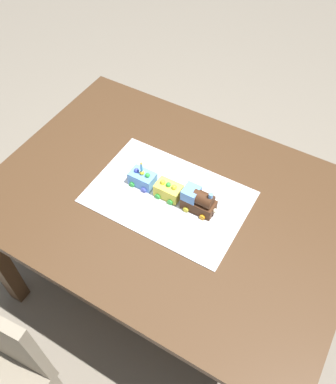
{
  "coord_description": "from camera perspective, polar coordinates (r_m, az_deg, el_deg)",
  "views": [
    {
      "loc": [
        -0.49,
        0.85,
        2.0
      ],
      "look_at": [
        0.01,
        0.0,
        0.77
      ],
      "focal_mm": 38.49,
      "sensor_mm": 36.0,
      "label": 1
    }
  ],
  "objects": [
    {
      "name": "ground_plane",
      "position": [
        2.22,
        0.26,
        -12.65
      ],
      "size": [
        8.0,
        8.0,
        0.0
      ],
      "primitive_type": "plane",
      "color": "gray"
    },
    {
      "name": "dining_table",
      "position": [
        1.68,
        0.33,
        -3.11
      ],
      "size": [
        1.4,
        1.0,
        0.74
      ],
      "color": "#4C331E",
      "rests_on": "ground"
    },
    {
      "name": "cake_board",
      "position": [
        1.59,
        -0.0,
        -0.72
      ],
      "size": [
        0.6,
        0.4,
        0.0
      ],
      "primitive_type": "cube",
      "color": "silver",
      "rests_on": "dining_table"
    },
    {
      "name": "cake_locomotive",
      "position": [
        1.52,
        4.25,
        -1.22
      ],
      "size": [
        0.14,
        0.08,
        0.12
      ],
      "color": "#472816",
      "rests_on": "cake_board"
    },
    {
      "name": "cake_car_caboose_lemon",
      "position": [
        1.57,
        0.06,
        0.27
      ],
      "size": [
        0.1,
        0.08,
        0.07
      ],
      "color": "#F4E04C",
      "rests_on": "cake_board"
    },
    {
      "name": "cake_car_hopper_sky_blue",
      "position": [
        1.62,
        -3.55,
        1.91
      ],
      "size": [
        0.1,
        0.08,
        0.07
      ],
      "color": "#669EEA",
      "rests_on": "cake_board"
    },
    {
      "name": "birthday_candle",
      "position": [
        1.56,
        -3.71,
        3.55
      ],
      "size": [
        0.01,
        0.01,
        0.05
      ],
      "color": "#4CA5E5",
      "rests_on": "cake_car_hopper_sky_blue"
    }
  ]
}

